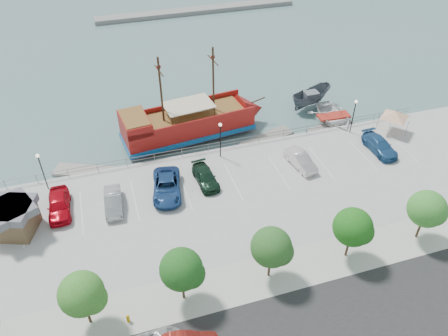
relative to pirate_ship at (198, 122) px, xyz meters
name	(u,v)px	position (x,y,z in m)	size (l,w,h in m)	color
ground	(240,202)	(0.86, -12.67, -1.89)	(160.00, 160.00, 0.00)	slate
sidewalk	(280,272)	(0.86, -22.67, -0.87)	(100.00, 4.00, 0.05)	#B7B6A6
seawall_railing	(217,146)	(0.86, -4.87, -0.36)	(50.00, 0.06, 1.00)	slate
far_shore	(197,10)	(10.86, 42.33, -1.49)	(40.00, 3.00, 0.80)	gray
pirate_ship	(198,122)	(0.00, 0.00, 0.00)	(18.10, 6.82, 11.28)	maroon
patrol_boat	(311,99)	(15.76, 2.01, -0.67)	(2.37, 6.30, 2.44)	#474D55
speedboat	(333,119)	(16.71, -2.48, -1.17)	(4.93, 6.91, 1.43)	white
dock_west	(87,172)	(-13.39, -3.47, -1.69)	(7.02, 2.01, 0.40)	gray
dock_mid	(267,139)	(7.46, -3.47, -1.69)	(6.90, 1.97, 0.39)	gray
dock_east	(330,127)	(15.85, -3.47, -1.71)	(6.24, 1.78, 0.36)	gray
shed	(13,218)	(-19.67, -11.39, 0.71)	(4.66, 4.66, 3.00)	brown
canopy_tent	(396,111)	(21.54, -7.48, 1.87)	(4.09, 4.09, 3.17)	slate
fire_hydrant	(128,318)	(-11.47, -23.47, -0.48)	(0.26, 0.26, 0.75)	#CF9E09
lamp_post_left	(41,165)	(-17.14, -6.17, 2.05)	(0.36, 0.36, 4.28)	black
lamp_post_mid	(220,134)	(0.86, -6.17, 2.05)	(0.36, 0.36, 4.28)	black
lamp_post_right	(354,111)	(16.86, -6.17, 2.05)	(0.36, 0.36, 4.28)	black
tree_b	(84,295)	(-13.99, -22.75, 2.41)	(3.30, 3.20, 5.00)	#473321
tree_c	(184,270)	(-6.99, -22.75, 2.41)	(3.30, 3.20, 5.00)	#473321
tree_d	(273,248)	(0.01, -22.75, 2.41)	(3.30, 3.20, 5.00)	#473321
tree_e	(355,228)	(7.01, -22.75, 2.41)	(3.30, 3.20, 5.00)	#473321
tree_f	(429,210)	(14.01, -22.75, 2.41)	(3.30, 3.20, 5.00)	#473321
parked_car_a	(59,205)	(-16.00, -9.90, -0.05)	(1.98, 4.92, 1.68)	#B80513
parked_car_b	(113,202)	(-11.13, -10.88, -0.16)	(1.54, 4.43, 1.46)	#9DA0A3
parked_car_c	(167,187)	(-5.90, -10.36, -0.08)	(2.68, 5.81, 1.61)	navy
parked_car_d	(205,177)	(-1.87, -9.92, -0.23)	(1.86, 4.58, 1.33)	black
parked_car_f	(301,160)	(8.46, -10.30, -0.15)	(1.57, 4.50, 1.48)	silver
parked_car_h	(380,145)	(17.96, -10.47, -0.16)	(2.05, 5.05, 1.47)	#245283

